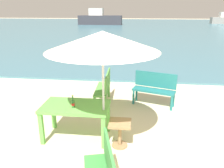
% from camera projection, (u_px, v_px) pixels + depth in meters
% --- Properties ---
extents(sea_water, '(120.00, 50.00, 0.08)m').
position_uv_depth(sea_water, '(137.00, 27.00, 31.98)').
color(sea_water, teal).
rests_on(sea_water, ground_plane).
extents(picnic_table_green, '(1.40, 0.80, 0.76)m').
position_uv_depth(picnic_table_green, '(76.00, 110.00, 4.71)').
color(picnic_table_green, '#60B24C').
rests_on(picnic_table_green, ground_plane).
extents(beer_bottle_amber, '(0.07, 0.07, 0.26)m').
position_uv_depth(beer_bottle_amber, '(73.00, 103.00, 4.54)').
color(beer_bottle_amber, '#2D662D').
rests_on(beer_bottle_amber, picnic_table_green).
extents(patio_umbrella, '(2.10, 2.10, 2.30)m').
position_uv_depth(patio_umbrella, '(103.00, 41.00, 4.02)').
color(patio_umbrella, silver).
rests_on(patio_umbrella, ground_plane).
extents(side_table_wood, '(0.44, 0.44, 0.54)m').
position_uv_depth(side_table_wood, '(120.00, 131.00, 4.49)').
color(side_table_wood, '#9E7A51').
rests_on(side_table_wood, ground_plane).
extents(bench_teal_center, '(1.25, 0.71, 0.95)m').
position_uv_depth(bench_teal_center, '(154.00, 87.00, 6.40)').
color(bench_teal_center, '#237275').
rests_on(bench_teal_center, ground_plane).
extents(bench_green_right, '(0.40, 1.21, 0.95)m').
position_uv_depth(bench_green_right, '(105.00, 86.00, 6.46)').
color(bench_green_right, '#60B24C').
rests_on(bench_green_right, ground_plane).
extents(swimmer_person, '(0.34, 0.34, 0.41)m').
position_uv_depth(swimmer_person, '(121.00, 52.00, 13.04)').
color(swimmer_person, tan).
rests_on(swimmer_person, sea_water).
extents(boat_sailboat, '(7.08, 1.93, 2.57)m').
position_uv_depth(boat_sailboat, '(100.00, 19.00, 36.63)').
color(boat_sailboat, '#38383F').
rests_on(boat_sailboat, sea_water).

